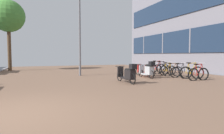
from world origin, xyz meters
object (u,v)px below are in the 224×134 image
(bicycle_rack_02, at_px, (180,72))
(lamp_post, at_px, (79,20))
(bicycle_rack_05, at_px, (161,69))
(scooter_mid, at_px, (148,70))
(bicycle_rack_03, at_px, (172,71))
(bicycle_rack_04, at_px, (168,70))
(street_tree, at_px, (8,17))
(scooter_near, at_px, (147,70))
(bicycle_rack_06, at_px, (157,68))
(bicycle_rack_00, at_px, (198,74))
(bicycle_rack_01, at_px, (192,73))
(scooter_far, at_px, (128,74))

(bicycle_rack_02, bearing_deg, lamp_post, 149.92)
(bicycle_rack_05, height_order, scooter_mid, scooter_mid)
(bicycle_rack_02, relative_size, bicycle_rack_03, 1.08)
(bicycle_rack_04, distance_m, street_tree, 13.92)
(scooter_near, height_order, scooter_mid, scooter_mid)
(bicycle_rack_05, height_order, bicycle_rack_06, bicycle_rack_06)
(bicycle_rack_06, distance_m, scooter_near, 2.28)
(bicycle_rack_06, bearing_deg, bicycle_rack_05, -98.77)
(bicycle_rack_05, xyz_separation_m, scooter_near, (-1.63, -0.75, 0.05))
(bicycle_rack_00, xyz_separation_m, bicycle_rack_05, (0.18, 3.59, 0.01))
(bicycle_rack_05, height_order, lamp_post, lamp_post)
(lamp_post, bearing_deg, bicycle_rack_00, -40.09)
(bicycle_rack_01, relative_size, lamp_post, 0.21)
(scooter_mid, bearing_deg, bicycle_rack_06, 46.69)
(bicycle_rack_05, relative_size, scooter_mid, 0.82)
(bicycle_rack_03, bearing_deg, bicycle_rack_00, -90.35)
(bicycle_rack_02, relative_size, street_tree, 0.22)
(bicycle_rack_00, relative_size, street_tree, 0.22)
(bicycle_rack_03, distance_m, scooter_mid, 1.97)
(bicycle_rack_06, relative_size, lamp_post, 0.22)
(bicycle_rack_06, bearing_deg, bicycle_rack_01, -91.06)
(scooter_far, xyz_separation_m, street_tree, (-6.42, 10.40, 4.22))
(scooter_mid, bearing_deg, scooter_near, 61.62)
(bicycle_rack_03, distance_m, street_tree, 14.23)
(bicycle_rack_04, xyz_separation_m, lamp_post, (-5.63, 1.72, 3.27))
(scooter_mid, bearing_deg, bicycle_rack_04, 23.76)
(bicycle_rack_01, distance_m, bicycle_rack_06, 3.59)
(bicycle_rack_04, height_order, scooter_mid, scooter_mid)
(bicycle_rack_03, relative_size, scooter_mid, 0.74)
(lamp_post, bearing_deg, scooter_mid, -37.09)
(bicycle_rack_00, xyz_separation_m, scooter_near, (-1.46, 2.84, 0.06))
(bicycle_rack_00, height_order, bicycle_rack_05, bicycle_rack_05)
(street_tree, bearing_deg, bicycle_rack_01, -43.78)
(bicycle_rack_05, bearing_deg, bicycle_rack_04, -90.24)
(bicycle_rack_04, bearing_deg, street_tree, 142.82)
(scooter_near, distance_m, scooter_mid, 1.03)
(bicycle_rack_01, xyz_separation_m, street_tree, (-10.59, 10.15, 4.31))
(scooter_near, relative_size, scooter_far, 0.87)
(bicycle_rack_00, xyz_separation_m, scooter_mid, (-1.95, 1.94, 0.11))
(bicycle_rack_00, distance_m, bicycle_rack_04, 2.88)
(bicycle_rack_06, bearing_deg, scooter_far, -137.79)
(bicycle_rack_02, xyz_separation_m, scooter_mid, (-1.94, 0.50, 0.12))
(bicycle_rack_02, height_order, lamp_post, lamp_post)
(bicycle_rack_02, relative_size, scooter_near, 0.82)
(bicycle_rack_02, bearing_deg, scooter_far, -166.21)
(bicycle_rack_03, relative_size, bicycle_rack_05, 0.90)
(bicycle_rack_03, bearing_deg, lamp_post, 155.96)
(bicycle_rack_01, bearing_deg, bicycle_rack_06, 88.94)
(bicycle_rack_02, height_order, bicycle_rack_04, bicycle_rack_02)
(bicycle_rack_00, xyz_separation_m, scooter_far, (-3.95, 0.47, 0.10))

